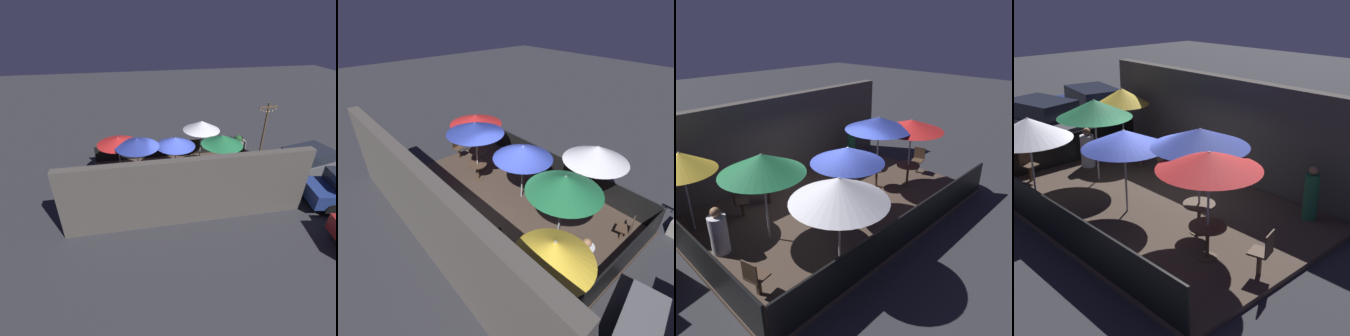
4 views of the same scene
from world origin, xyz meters
The scene contains 22 objects.
ground_plane centered at (0.00, 0.00, 0.00)m, with size 60.00×60.00×0.00m, color #2D2D33.
patio_deck centered at (0.00, 0.00, 0.06)m, with size 8.56×5.52×0.12m.
building_wall centered at (0.00, 2.99, 1.51)m, with size 10.16×0.36×3.02m.
fence_front centered at (0.00, -2.71, 0.59)m, with size 8.36×0.05×0.95m.
fence_side_left centered at (-4.24, 0.00, 0.59)m, with size 0.05×5.32×0.95m.
patio_umbrella_0 centered at (2.74, -0.80, 2.26)m, with size 2.10×2.10×2.32m.
patio_umbrella_1 centered at (1.85, -0.15, 2.37)m, with size 2.15×2.15×2.46m.
patio_umbrella_2 centered at (-1.97, -2.19, 2.17)m, with size 2.12×2.12×2.32m.
patio_umbrella_3 centered at (-0.15, -0.68, 2.00)m, with size 2.05×2.05×2.11m.
patio_umbrella_4 centered at (-2.40, -0.02, 2.23)m, with size 2.10×2.10×2.36m.
patio_umbrella_5 centered at (-3.60, 1.79, 2.11)m, with size 1.73×1.73×2.25m.
dining_table_0 centered at (2.74, -0.80, 0.71)m, with size 0.78×0.78×0.75m.
dining_table_1 centered at (1.85, -0.15, 0.68)m, with size 0.73×0.73×0.72m.
patio_chair_0 centered at (-3.72, -1.53, 0.63)m, with size 0.48×0.48×0.93m.
patio_chair_1 centered at (3.90, -0.48, 0.64)m, with size 0.49×0.49×0.95m.
patio_chair_2 centered at (-1.39, 1.60, 0.63)m, with size 0.54×0.54×0.93m.
patio_chair_3 centered at (-2.38, 1.47, 0.63)m, with size 0.52×0.52×0.93m.
patron_0 centered at (3.19, 2.28, 0.73)m, with size 0.41×0.41×1.35m.
patron_1 centered at (-3.54, 0.35, 0.66)m, with size 0.50×0.50×1.24m.
planter_box centered at (-4.88, -3.23, 0.38)m, with size 0.87×0.61×0.88m.
light_post centered at (-5.78, -1.96, 1.89)m, with size 1.10×0.12×3.35m.
parked_car_0 centered at (-6.98, 0.65, 0.85)m, with size 4.46×2.52×1.62m.
Camera 1 is at (2.40, 11.23, 7.76)m, focal length 28.00 mm.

